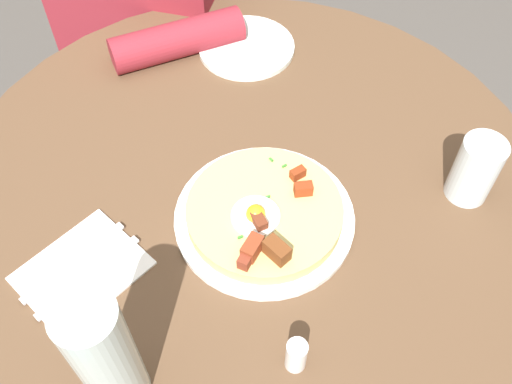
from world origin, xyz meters
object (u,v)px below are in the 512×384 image
fork (74,262)px  water_glass (475,170)px  dining_table (249,235)px  water_bottle (105,357)px  breakfast_pizza (264,213)px  person_seated (153,53)px  salt_shaker (296,355)px  knife (89,277)px  pizza_plate (264,218)px  bread_plate (247,47)px

fork → water_glass: (-0.56, -0.28, 0.05)m
dining_table → water_bottle: (0.07, 0.37, 0.28)m
breakfast_pizza → person_seated: bearing=-53.2°
breakfast_pizza → salt_shaker: 0.23m
dining_table → person_seated: (0.38, -0.50, -0.04)m
person_seated → knife: bearing=105.6°
knife → water_glass: 0.61m
water_glass → water_bottle: size_ratio=0.51×
person_seated → water_glass: person_seated is taller
pizza_plate → fork: (0.25, 0.15, 0.00)m
salt_shaker → water_bottle: bearing=22.5°
water_glass → water_bottle: water_bottle is taller
knife → bread_plate: bearing=-160.2°
breakfast_pizza → water_glass: (-0.30, -0.14, 0.03)m
pizza_plate → fork: 0.29m
dining_table → salt_shaker: bearing=116.0°
breakfast_pizza → bread_plate: bearing=-71.5°
pizza_plate → fork: bearing=29.8°
pizza_plate → bread_plate: size_ratio=1.47×
dining_table → water_glass: (-0.35, -0.06, 0.23)m
salt_shaker → bread_plate: bearing=-69.5°
breakfast_pizza → fork: 0.29m
bread_plate → fork: size_ratio=1.06×
knife → water_glass: water_glass is taller
breakfast_pizza → water_glass: size_ratio=2.11×
knife → breakfast_pizza: bearing=154.7°
fork → water_glass: 0.63m
pizza_plate → knife: size_ratio=1.56×
dining_table → water_bottle: 0.47m
person_seated → fork: person_seated is taller
bread_plate → water_bottle: bearing=91.3°
water_bottle → water_glass: bearing=-134.0°
dining_table → pizza_plate: pizza_plate is taller
water_bottle → pizza_plate: bearing=-111.0°
pizza_plate → water_glass: size_ratio=2.45×
dining_table → salt_shaker: (-0.14, 0.28, 0.20)m
water_glass → fork: bearing=26.6°
breakfast_pizza → bread_plate: breakfast_pizza is taller
person_seated → breakfast_pizza: (-0.43, 0.57, 0.24)m
pizza_plate → water_bottle: (0.12, 0.30, 0.11)m
fork → pizza_plate: bearing=149.0°
dining_table → person_seated: 0.63m
person_seated → fork: size_ratio=6.31×
breakfast_pizza → fork: size_ratio=1.34×
dining_table → knife: bearing=52.7°
knife → salt_shaker: (-0.32, 0.05, 0.02)m
person_seated → water_bottle: (-0.31, 0.87, 0.33)m
pizza_plate → bread_plate: (0.13, -0.39, -0.00)m
person_seated → dining_table: bearing=127.6°
water_glass → breakfast_pizza: bearing=24.4°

